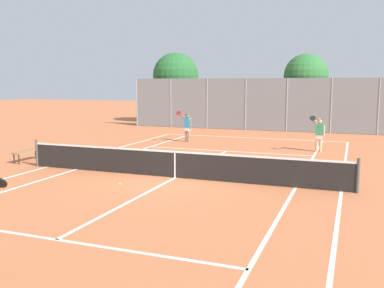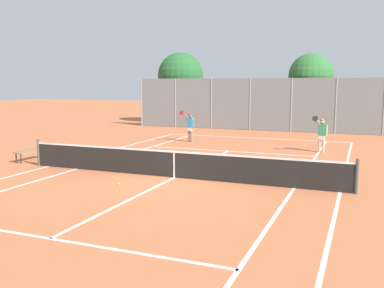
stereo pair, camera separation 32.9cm
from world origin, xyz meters
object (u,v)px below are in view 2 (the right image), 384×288
Objects in this scene: tree_behind_left at (182,77)px; tree_behind_right at (311,78)px; courtside_bench at (29,151)px; loose_tennis_ball_2 at (118,184)px; player_far_left at (190,126)px; loose_tennis_ball_0 at (305,146)px; tennis_net at (174,163)px; player_far_right at (322,133)px.

tree_behind_right is at bearing -9.30° from tree_behind_left.
tree_behind_left is at bearing 92.99° from courtside_bench.
loose_tennis_ball_2 is at bearing -72.17° from tree_behind_left.
player_far_left reaches higher than loose_tennis_ball_0.
loose_tennis_ball_0 is at bearing 40.35° from courtside_bench.
loose_tennis_ball_2 is 22.56m from tree_behind_left.
loose_tennis_ball_0 is at bearing 71.11° from tennis_net.
player_far_right reaches higher than loose_tennis_ball_0.
loose_tennis_ball_0 is 1.00× the size of loose_tennis_ball_2.
player_far_right is at bearing -79.99° from tree_behind_right.
player_far_left is at bearing -173.55° from loose_tennis_ball_0.
tennis_net is 8.00× the size of courtside_bench.
player_far_left is 10.89m from tree_behind_right.
tennis_net is 181.82× the size of loose_tennis_ball_2.
tree_behind_left is (-11.33, 10.03, 3.75)m from loose_tennis_ball_0.
courtside_bench is 19.85m from tree_behind_right.
tree_behind_left reaches higher than loose_tennis_ball_2.
tennis_net reaches higher than loose_tennis_ball_0.
loose_tennis_ball_0 is at bearing 6.45° from player_far_left.
player_far_right is 2.21m from loose_tennis_ball_0.
loose_tennis_ball_0 is 0.01× the size of tree_behind_left.
player_far_left is 0.31× the size of tree_behind_left.
player_far_right is at bearing -8.42° from player_far_left.
loose_tennis_ball_2 is (-1.26, -1.62, -0.48)m from tennis_net.
tree_behind_right reaches higher than loose_tennis_ball_2.
player_far_left is at bearing 99.43° from loose_tennis_ball_2.
player_far_left is 1.00× the size of player_far_right.
tree_behind_left reaches higher than tree_behind_right.
player_far_left is 0.33× the size of tree_behind_right.
loose_tennis_ball_0 is (3.26, 9.52, -0.48)m from tennis_net.
loose_tennis_ball_2 is 6.30m from courtside_bench.
courtside_bench is at bearing -148.20° from player_far_right.
loose_tennis_ball_2 is at bearing -112.08° from loose_tennis_ball_0.
courtside_bench reaches higher than loose_tennis_ball_0.
tree_behind_right reaches higher than tennis_net.
courtside_bench reaches higher than loose_tennis_ball_2.
loose_tennis_ball_2 is at bearing -80.57° from player_far_left.
tree_behind_left is at bearing 136.16° from player_far_right.
loose_tennis_ball_2 is (-5.49, -9.37, -0.89)m from player_far_right.
player_far_left is 26.88× the size of loose_tennis_ball_2.
tennis_net reaches higher than courtside_bench.
tree_behind_left reaches higher than courtside_bench.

